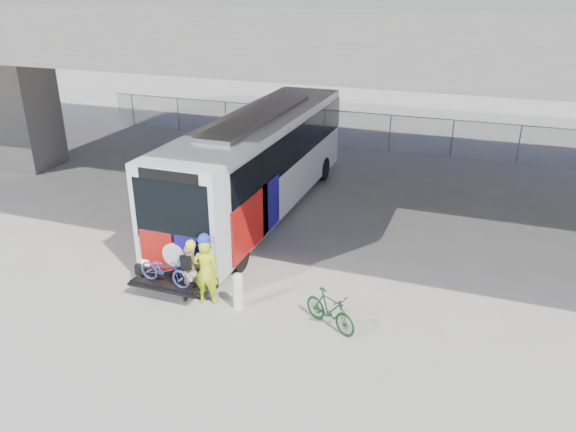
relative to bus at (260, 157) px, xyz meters
The scene contains 9 objects.
ground 3.84m from the bus, 51.50° to the right, with size 160.00×160.00×0.00m, color #9E9991.
bus is the anchor object (origin of this frame).
overpass 5.09m from the bus, 36.61° to the left, with size 40.00×16.00×7.95m.
chainlink_fence 9.72m from the bus, 78.09° to the left, with size 30.00×0.06×30.00m.
brick_buildings 45.95m from the bus, 85.95° to the left, with size 54.00×22.00×12.00m.
bollard 6.82m from the bus, 72.32° to the right, with size 0.28×0.28×1.06m.
cyclist_hivis 6.53m from the bus, 80.16° to the right, with size 0.76×0.59×2.04m.
cyclist_tan 6.50m from the bus, 83.73° to the right, with size 1.00×0.98×1.79m.
bike_parked 7.94m from the bus, 54.50° to the right, with size 0.47×1.66×1.00m, color #133D19.
Camera 1 is at (5.61, -15.29, 8.11)m, focal length 35.00 mm.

